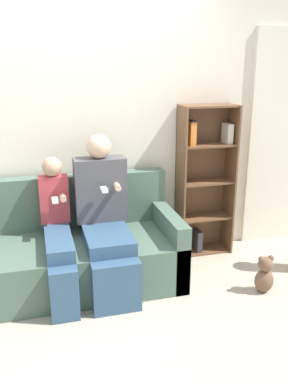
{
  "coord_description": "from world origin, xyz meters",
  "views": [
    {
      "loc": [
        -0.33,
        -2.67,
        1.82
      ],
      "look_at": [
        0.55,
        0.57,
        0.76
      ],
      "focal_mm": 38.0,
      "sensor_mm": 36.0,
      "label": 1
    }
  ],
  "objects_px": {
    "child_seated": "(58,233)",
    "bookshelf": "(203,178)",
    "adult_seated": "(105,213)",
    "teddy_bear": "(265,275)",
    "couch": "(68,253)"
  },
  "relations": [
    {
      "from": "adult_seated",
      "to": "child_seated",
      "type": "bearing_deg",
      "value": -172.15
    },
    {
      "from": "couch",
      "to": "adult_seated",
      "type": "xyz_separation_m",
      "value": [
        0.31,
        -0.08,
        0.36
      ]
    },
    {
      "from": "couch",
      "to": "child_seated",
      "type": "distance_m",
      "value": 0.3
    },
    {
      "from": "adult_seated",
      "to": "child_seated",
      "type": "relative_size",
      "value": 1.17
    },
    {
      "from": "child_seated",
      "to": "bookshelf",
      "type": "bearing_deg",
      "value": 17.45
    },
    {
      "from": "child_seated",
      "to": "couch",
      "type": "bearing_deg",
      "value": 60.16
    },
    {
      "from": "couch",
      "to": "child_seated",
      "type": "relative_size",
      "value": 1.72
    },
    {
      "from": "bookshelf",
      "to": "couch",
      "type": "bearing_deg",
      "value": -166.9
    },
    {
      "from": "teddy_bear",
      "to": "bookshelf",
      "type": "bearing_deg",
      "value": 101.97
    },
    {
      "from": "adult_seated",
      "to": "teddy_bear",
      "type": "relative_size",
      "value": 3.85
    },
    {
      "from": "bookshelf",
      "to": "teddy_bear",
      "type": "bearing_deg",
      "value": -78.03
    },
    {
      "from": "bookshelf",
      "to": "teddy_bear",
      "type": "xyz_separation_m",
      "value": [
        0.19,
        -0.89,
        -0.6
      ]
    },
    {
      "from": "adult_seated",
      "to": "teddy_bear",
      "type": "bearing_deg",
      "value": -21.93
    },
    {
      "from": "adult_seated",
      "to": "teddy_bear",
      "type": "distance_m",
      "value": 1.42
    },
    {
      "from": "adult_seated",
      "to": "child_seated",
      "type": "distance_m",
      "value": 0.41
    }
  ]
}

